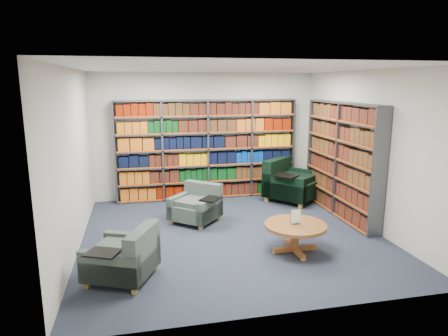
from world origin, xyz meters
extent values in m
cube|color=#1C2131|center=(0.00, 0.00, -0.01)|extent=(5.00, 5.00, 0.01)
cube|color=white|center=(0.00, 0.00, 2.80)|extent=(5.00, 5.00, 0.01)
cube|color=beige|center=(0.00, 2.50, 1.40)|extent=(5.00, 0.01, 2.80)
cube|color=beige|center=(0.00, -2.50, 1.40)|extent=(5.00, 0.01, 2.80)
cube|color=beige|center=(-2.50, 0.00, 1.40)|extent=(0.01, 5.00, 2.80)
cube|color=beige|center=(2.50, 0.00, 1.40)|extent=(0.01, 5.00, 2.80)
cube|color=#47494F|center=(0.00, 2.34, 1.10)|extent=(4.00, 0.28, 2.20)
cube|color=silver|center=(0.00, 2.47, 1.10)|extent=(4.00, 0.02, 2.20)
cube|color=#D84C0A|center=(0.00, 2.21, 1.10)|extent=(4.00, 0.01, 2.20)
cube|color=#AA5213|center=(0.00, 2.34, 0.18)|extent=(3.88, 0.21, 0.29)
cube|color=#AA5213|center=(0.00, 2.34, 0.54)|extent=(3.88, 0.21, 0.29)
cube|color=black|center=(0.00, 2.34, 0.91)|extent=(3.88, 0.21, 0.29)
cube|color=#AA5213|center=(0.00, 2.34, 1.28)|extent=(3.88, 0.21, 0.29)
cube|color=#AA5213|center=(0.00, 2.34, 1.64)|extent=(3.88, 0.21, 0.29)
cube|color=#6C1300|center=(0.00, 2.34, 2.01)|extent=(3.88, 0.21, 0.29)
cube|color=#47494F|center=(2.34, 0.60, 1.10)|extent=(0.28, 2.50, 2.20)
cube|color=silver|center=(2.47, 0.60, 1.10)|extent=(0.02, 2.50, 2.20)
cube|color=#D84C0A|center=(2.21, 0.60, 1.10)|extent=(0.02, 2.50, 2.20)
cube|color=#432611|center=(2.34, 0.60, 0.18)|extent=(0.21, 2.38, 0.29)
cube|color=#432611|center=(2.34, 0.60, 0.54)|extent=(0.21, 2.38, 0.29)
cube|color=#3F180E|center=(2.34, 0.60, 0.91)|extent=(0.21, 2.38, 0.29)
cube|color=#432611|center=(2.34, 0.60, 1.28)|extent=(0.21, 2.38, 0.29)
cube|color=#432611|center=(2.34, 0.60, 1.64)|extent=(0.21, 2.38, 0.29)
cube|color=#432611|center=(2.34, 0.60, 2.01)|extent=(0.21, 2.38, 0.29)
cube|color=#04233A|center=(-0.52, 0.76, 0.22)|extent=(1.09, 1.09, 0.27)
cube|color=#04233A|center=(-0.32, 0.99, 0.39)|extent=(0.69, 0.63, 0.62)
cube|color=#04233A|center=(-0.76, 0.97, 0.29)|extent=(0.60, 0.66, 0.41)
cube|color=#04233A|center=(-0.27, 0.55, 0.29)|extent=(0.60, 0.66, 0.41)
cube|color=black|center=(-0.27, 0.49, 0.51)|extent=(0.47, 0.48, 0.02)
cube|color=olive|center=(-0.97, 0.73, 0.04)|extent=(0.08, 0.08, 0.09)
cube|color=olive|center=(-0.49, 0.31, 0.04)|extent=(0.08, 0.08, 0.09)
cube|color=olive|center=(-0.55, 1.21, 0.04)|extent=(0.08, 0.08, 0.09)
cube|color=olive|center=(-0.07, 0.79, 0.04)|extent=(0.08, 0.08, 0.09)
cube|color=black|center=(1.80, 1.70, 0.29)|extent=(1.41, 1.41, 0.36)
cube|color=black|center=(1.55, 1.99, 0.51)|extent=(0.90, 0.82, 0.80)
cube|color=black|center=(1.48, 1.42, 0.38)|extent=(0.77, 0.86, 0.53)
cube|color=black|center=(2.12, 1.98, 0.38)|extent=(0.77, 0.86, 0.53)
cube|color=black|center=(1.48, 1.35, 0.67)|extent=(0.60, 0.62, 0.03)
cube|color=olive|center=(1.76, 1.12, 0.06)|extent=(0.11, 0.11, 0.11)
cube|color=olive|center=(2.38, 1.66, 0.06)|extent=(0.11, 0.11, 0.11)
cube|color=olive|center=(1.22, 1.74, 0.06)|extent=(0.11, 0.11, 0.11)
cube|color=olive|center=(1.84, 2.28, 0.06)|extent=(0.11, 0.11, 0.11)
cube|color=#04233A|center=(-1.80, -1.25, 0.23)|extent=(1.06, 1.06, 0.28)
cube|color=#04233A|center=(-1.52, -1.37, 0.41)|extent=(0.49, 0.80, 0.64)
cube|color=#04233A|center=(-1.66, -0.94, 0.30)|extent=(0.78, 0.44, 0.43)
cube|color=#04233A|center=(-1.94, -1.55, 0.30)|extent=(0.78, 0.44, 0.43)
cube|color=black|center=(-2.00, -1.57, 0.53)|extent=(0.48, 0.44, 0.02)
cube|color=olive|center=(-1.96, -0.81, 0.04)|extent=(0.08, 0.08, 0.09)
cube|color=olive|center=(-2.23, -1.41, 0.04)|extent=(0.08, 0.08, 0.09)
cube|color=olive|center=(-1.37, -1.08, 0.04)|extent=(0.08, 0.08, 0.09)
cube|color=olive|center=(-1.64, -1.68, 0.04)|extent=(0.08, 0.08, 0.09)
cylinder|color=brown|center=(0.79, -0.91, 0.42)|extent=(0.95, 0.95, 0.05)
cylinder|color=brown|center=(0.79, -0.91, 0.21)|extent=(0.13, 0.13, 0.38)
cube|color=brown|center=(0.79, -0.91, 0.04)|extent=(0.69, 0.08, 0.06)
cube|color=brown|center=(0.79, -0.91, 0.04)|extent=(0.08, 0.69, 0.06)
cube|color=black|center=(0.79, -0.91, 0.46)|extent=(0.11, 0.05, 0.01)
cube|color=white|center=(0.79, -0.91, 0.57)|extent=(0.15, 0.01, 0.21)
cube|color=#145926|center=(0.79, -0.90, 0.57)|extent=(0.16, 0.00, 0.23)
camera|label=1|loc=(-1.52, -6.34, 2.56)|focal=32.00mm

